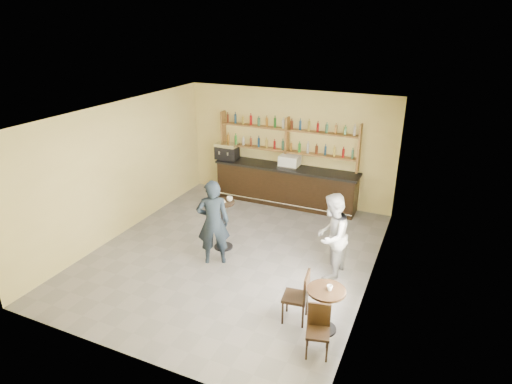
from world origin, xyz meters
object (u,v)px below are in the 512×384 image
at_px(bar_counter, 286,185).
at_px(pedestal_table, 223,225).
at_px(pastry_case, 290,161).
at_px(cafe_table, 325,310).
at_px(man_main, 213,222).
at_px(patron_second, 331,236).
at_px(chair_south, 318,332).
at_px(espresso_machine, 227,151).
at_px(chair_west, 295,296).

relative_size(bar_counter, pedestal_table, 3.54).
xyz_separation_m(pastry_case, cafe_table, (2.39, -4.80, -0.87)).
bearing_deg(man_main, pastry_case, -124.98).
bearing_deg(cafe_table, patron_second, 102.29).
xyz_separation_m(pedestal_table, patron_second, (2.54, -0.11, 0.32)).
relative_size(pedestal_table, patron_second, 0.65).
xyz_separation_m(chair_south, patron_second, (-0.42, 2.30, 0.48)).
bearing_deg(cafe_table, pedestal_table, 148.14).
distance_m(man_main, cafe_table, 3.09).
xyz_separation_m(bar_counter, patron_second, (2.12, -3.09, 0.34)).
bearing_deg(man_main, pedestal_table, -108.04).
relative_size(pastry_case, cafe_table, 0.68).
height_order(espresso_machine, chair_south, espresso_machine).
bearing_deg(pastry_case, chair_west, -59.03).
bearing_deg(patron_second, man_main, -71.71).
distance_m(bar_counter, cafe_table, 5.41).
bearing_deg(man_main, bar_counter, -123.41).
relative_size(pedestal_table, chair_west, 1.20).
distance_m(pedestal_table, patron_second, 2.56).
height_order(bar_counter, espresso_machine, espresso_machine).
bearing_deg(pedestal_table, chair_south, -39.13).
bearing_deg(patron_second, chair_west, 0.05).
xyz_separation_m(bar_counter, espresso_machine, (-1.85, 0.00, 0.79)).
bearing_deg(bar_counter, pastry_case, 0.00).
distance_m(espresso_machine, patron_second, 5.05).
xyz_separation_m(espresso_machine, patron_second, (3.97, -3.09, -0.44)).
height_order(pastry_case, cafe_table, pastry_case).
relative_size(man_main, patron_second, 1.06).
bearing_deg(bar_counter, patron_second, -55.54).
bearing_deg(man_main, espresso_machine, -95.39).
bearing_deg(espresso_machine, man_main, -71.56).
bearing_deg(man_main, patron_second, 163.49).
xyz_separation_m(pastry_case, patron_second, (2.02, -3.09, -0.38)).
bearing_deg(cafe_table, chair_south, -85.24).
height_order(espresso_machine, cafe_table, espresso_machine).
height_order(pedestal_table, man_main, man_main).
height_order(cafe_table, chair_west, chair_west).
xyz_separation_m(bar_counter, pastry_case, (0.10, 0.00, 0.72)).
distance_m(pastry_case, man_main, 3.65).
relative_size(espresso_machine, cafe_table, 0.79).
relative_size(man_main, chair_south, 2.25).
relative_size(chair_west, patron_second, 0.54).
distance_m(espresso_machine, pastry_case, 1.95).
bearing_deg(pastry_case, chair_south, -55.90).
bearing_deg(man_main, chair_south, 119.32).
height_order(pedestal_table, patron_second, patron_second).
xyz_separation_m(chair_west, chair_south, (0.60, -0.65, -0.06)).
xyz_separation_m(espresso_machine, chair_west, (3.79, -4.75, -0.86)).
bearing_deg(pastry_case, espresso_machine, -170.25).
xyz_separation_m(man_main, patron_second, (2.43, 0.52, -0.05)).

